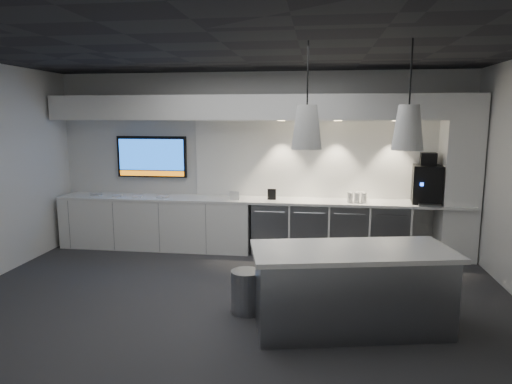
# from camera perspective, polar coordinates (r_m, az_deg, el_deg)

# --- Properties ---
(floor) EXTENTS (7.00, 7.00, 0.00)m
(floor) POSITION_cam_1_polar(r_m,az_deg,el_deg) (5.79, -2.88, -13.54)
(floor) COLOR #2D2D30
(floor) RESTS_ON ground
(ceiling) EXTENTS (7.00, 7.00, 0.00)m
(ceiling) POSITION_cam_1_polar(r_m,az_deg,el_deg) (5.39, -3.16, 17.32)
(ceiling) COLOR black
(ceiling) RESTS_ON wall_back
(wall_back) EXTENTS (7.00, 0.00, 7.00)m
(wall_back) POSITION_cam_1_polar(r_m,az_deg,el_deg) (7.84, 0.40, 3.86)
(wall_back) COLOR silver
(wall_back) RESTS_ON floor
(wall_front) EXTENTS (7.00, 0.00, 7.00)m
(wall_front) POSITION_cam_1_polar(r_m,az_deg,el_deg) (3.01, -11.96, -5.33)
(wall_front) COLOR silver
(wall_front) RESTS_ON floor
(back_counter) EXTENTS (6.80, 0.65, 0.04)m
(back_counter) POSITION_cam_1_polar(r_m,az_deg,el_deg) (7.61, 0.08, -1.03)
(back_counter) COLOR white
(back_counter) RESTS_ON left_base_cabinets
(left_base_cabinets) EXTENTS (3.30, 0.63, 0.86)m
(left_base_cabinets) POSITION_cam_1_polar(r_m,az_deg,el_deg) (8.12, -12.28, -3.83)
(left_base_cabinets) COLOR white
(left_base_cabinets) RESTS_ON floor
(fridge_unit_a) EXTENTS (0.60, 0.61, 0.85)m
(fridge_unit_a) POSITION_cam_1_polar(r_m,az_deg,el_deg) (7.67, 1.94, -4.42)
(fridge_unit_a) COLOR gray
(fridge_unit_a) RESTS_ON floor
(fridge_unit_b) EXTENTS (0.60, 0.61, 0.85)m
(fridge_unit_b) POSITION_cam_1_polar(r_m,az_deg,el_deg) (7.64, 6.66, -4.54)
(fridge_unit_b) COLOR gray
(fridge_unit_b) RESTS_ON floor
(fridge_unit_c) EXTENTS (0.60, 0.61, 0.85)m
(fridge_unit_c) POSITION_cam_1_polar(r_m,az_deg,el_deg) (7.65, 11.39, -4.64)
(fridge_unit_c) COLOR gray
(fridge_unit_c) RESTS_ON floor
(fridge_unit_d) EXTENTS (0.60, 0.61, 0.85)m
(fridge_unit_d) POSITION_cam_1_polar(r_m,az_deg,el_deg) (7.72, 16.08, -4.70)
(fridge_unit_d) COLOR gray
(fridge_unit_d) RESTS_ON floor
(backsplash) EXTENTS (4.60, 0.03, 1.30)m
(backsplash) POSITION_cam_1_polar(r_m,az_deg,el_deg) (7.75, 9.24, 4.05)
(backsplash) COLOR white
(backsplash) RESTS_ON wall_back
(soffit) EXTENTS (6.90, 0.60, 0.40)m
(soffit) POSITION_cam_1_polar(r_m,az_deg,el_deg) (7.51, 0.11, 10.49)
(soffit) COLOR white
(soffit) RESTS_ON wall_back
(column) EXTENTS (0.55, 0.55, 2.60)m
(column) POSITION_cam_1_polar(r_m,az_deg,el_deg) (7.82, 24.06, 1.55)
(column) COLOR white
(column) RESTS_ON floor
(wall_tv) EXTENTS (1.25, 0.07, 0.72)m
(wall_tv) POSITION_cam_1_polar(r_m,az_deg,el_deg) (8.25, -12.89, 4.31)
(wall_tv) COLOR black
(wall_tv) RESTS_ON wall_back
(island) EXTENTS (2.23, 1.31, 0.89)m
(island) POSITION_cam_1_polar(r_m,az_deg,el_deg) (5.06, 11.78, -11.74)
(island) COLOR gray
(island) RESTS_ON floor
(bin) EXTENTS (0.45, 0.45, 0.50)m
(bin) POSITION_cam_1_polar(r_m,az_deg,el_deg) (5.42, -1.24, -12.33)
(bin) COLOR gray
(bin) RESTS_ON floor
(coffee_machine) EXTENTS (0.50, 0.66, 0.80)m
(coffee_machine) POSITION_cam_1_polar(r_m,az_deg,el_deg) (7.71, 20.59, 1.13)
(coffee_machine) COLOR black
(coffee_machine) RESTS_ON back_counter
(sign_black) EXTENTS (0.14, 0.02, 0.18)m
(sign_black) POSITION_cam_1_polar(r_m,az_deg,el_deg) (7.53, 1.98, -0.29)
(sign_black) COLOR black
(sign_black) RESTS_ON back_counter
(sign_white) EXTENTS (0.18, 0.06, 0.14)m
(sign_white) POSITION_cam_1_polar(r_m,az_deg,el_deg) (7.53, -2.71, -0.45)
(sign_white) COLOR white
(sign_white) RESTS_ON back_counter
(cup_cluster) EXTENTS (0.30, 0.19, 0.16)m
(cup_cluster) POSITION_cam_1_polar(r_m,az_deg,el_deg) (7.47, 12.48, -0.65)
(cup_cluster) COLOR white
(cup_cluster) RESTS_ON back_counter
(tray_a) EXTENTS (0.18, 0.18, 0.02)m
(tray_a) POSITION_cam_1_polar(r_m,az_deg,el_deg) (8.41, -19.38, -0.33)
(tray_a) COLOR #BEBEBE
(tray_a) RESTS_ON back_counter
(tray_b) EXTENTS (0.20, 0.20, 0.02)m
(tray_b) POSITION_cam_1_polar(r_m,az_deg,el_deg) (8.20, -16.94, -0.45)
(tray_b) COLOR #BEBEBE
(tray_b) RESTS_ON back_counter
(tray_c) EXTENTS (0.19, 0.19, 0.02)m
(tray_c) POSITION_cam_1_polar(r_m,az_deg,el_deg) (8.04, -14.57, -0.53)
(tray_c) COLOR #BEBEBE
(tray_c) RESTS_ON back_counter
(tray_d) EXTENTS (0.20, 0.20, 0.02)m
(tray_d) POSITION_cam_1_polar(r_m,az_deg,el_deg) (7.90, -11.64, -0.59)
(tray_d) COLOR #BEBEBE
(tray_d) RESTS_ON back_counter
(pendant_left) EXTENTS (0.31, 0.31, 1.15)m
(pendant_left) POSITION_cam_1_polar(r_m,az_deg,el_deg) (4.71, 6.37, 8.08)
(pendant_left) COLOR white
(pendant_left) RESTS_ON ceiling
(pendant_right) EXTENTS (0.31, 0.31, 1.15)m
(pendant_right) POSITION_cam_1_polar(r_m,az_deg,el_deg) (4.79, 18.48, 7.68)
(pendant_right) COLOR white
(pendant_right) RESTS_ON ceiling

